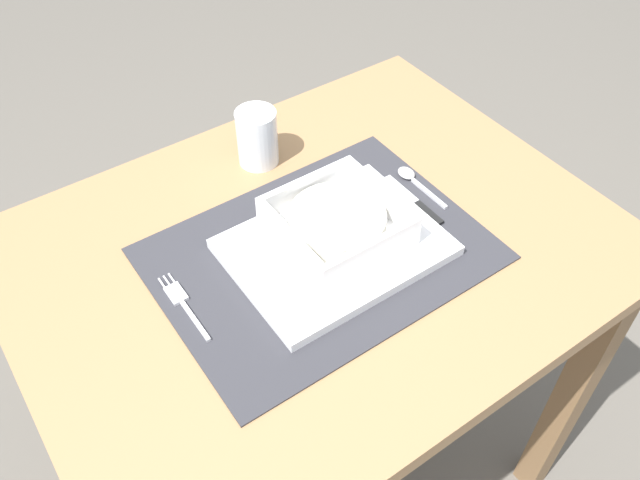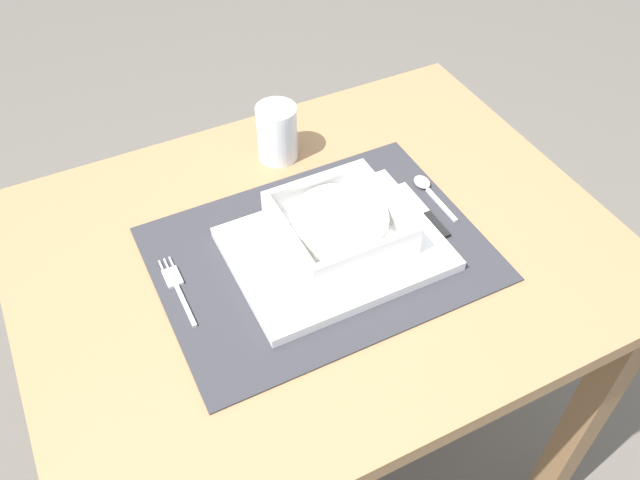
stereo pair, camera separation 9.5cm
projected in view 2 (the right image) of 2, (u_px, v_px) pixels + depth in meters
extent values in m
plane|color=#59544C|center=(319.00, 470.00, 1.53)|extent=(6.00, 6.00, 0.00)
cube|color=#936D47|center=(318.00, 252.00, 1.00)|extent=(0.87, 0.68, 0.03)
cube|color=brown|center=(579.00, 427.00, 1.21)|extent=(0.05, 0.05, 0.73)
cube|color=brown|center=(81.00, 349.00, 1.33)|extent=(0.05, 0.05, 0.73)
cube|color=brown|center=(411.00, 226.00, 1.57)|extent=(0.05, 0.05, 0.73)
cube|color=#2D2D33|center=(320.00, 253.00, 0.97)|extent=(0.47, 0.35, 0.00)
cube|color=white|center=(335.00, 249.00, 0.97)|extent=(0.30, 0.23, 0.02)
cube|color=white|center=(339.00, 233.00, 0.97)|extent=(0.17, 0.17, 0.01)
cube|color=white|center=(289.00, 239.00, 0.93)|extent=(0.01, 0.17, 0.04)
cube|color=white|center=(388.00, 204.00, 0.97)|extent=(0.01, 0.17, 0.04)
cube|color=white|center=(367.00, 258.00, 0.90)|extent=(0.15, 0.01, 0.04)
cube|color=white|center=(315.00, 187.00, 1.00)|extent=(0.15, 0.01, 0.04)
cylinder|color=silver|center=(339.00, 224.00, 0.95)|extent=(0.14, 0.14, 0.03)
cube|color=silver|center=(185.00, 306.00, 0.90)|extent=(0.01, 0.08, 0.00)
cube|color=silver|center=(173.00, 277.00, 0.94)|extent=(0.02, 0.04, 0.00)
cylinder|color=silver|center=(161.00, 266.00, 0.95)|extent=(0.00, 0.02, 0.00)
cylinder|color=silver|center=(167.00, 264.00, 0.95)|extent=(0.00, 0.02, 0.00)
cylinder|color=silver|center=(172.00, 262.00, 0.95)|extent=(0.00, 0.02, 0.00)
cube|color=silver|center=(441.00, 205.00, 1.04)|extent=(0.01, 0.08, 0.00)
ellipsoid|color=silver|center=(422.00, 182.00, 1.07)|extent=(0.02, 0.03, 0.01)
cube|color=black|center=(437.00, 225.00, 1.01)|extent=(0.01, 0.06, 0.01)
cube|color=silver|center=(413.00, 198.00, 1.05)|extent=(0.01, 0.07, 0.00)
cube|color=#59331E|center=(424.00, 229.00, 1.00)|extent=(0.01, 0.05, 0.01)
cube|color=silver|center=(401.00, 201.00, 1.04)|extent=(0.01, 0.09, 0.00)
cylinder|color=white|center=(277.00, 133.00, 1.09)|extent=(0.07, 0.07, 0.10)
cylinder|color=#C64C1E|center=(278.00, 143.00, 1.11)|extent=(0.06, 0.06, 0.05)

